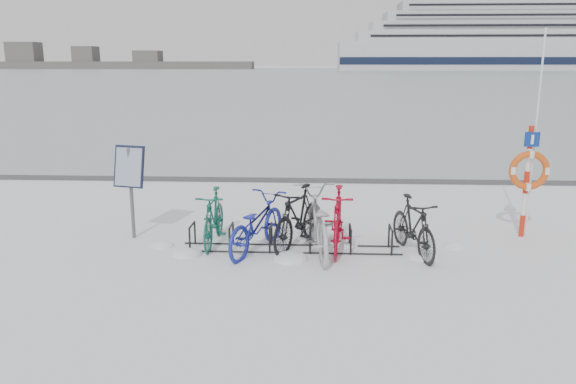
# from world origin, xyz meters

# --- Properties ---
(ground) EXTENTS (900.00, 900.00, 0.00)m
(ground) POSITION_xyz_m (0.00, 0.00, 0.00)
(ground) COLOR white
(ground) RESTS_ON ground
(ice_sheet) EXTENTS (400.00, 298.00, 0.02)m
(ice_sheet) POSITION_xyz_m (0.00, 155.00, 0.01)
(ice_sheet) COLOR #A6B2BB
(ice_sheet) RESTS_ON ground
(quay_edge) EXTENTS (400.00, 0.25, 0.10)m
(quay_edge) POSITION_xyz_m (0.00, 5.90, 0.05)
(quay_edge) COLOR #3F3F42
(quay_edge) RESTS_ON ground
(bike_rack) EXTENTS (4.00, 0.48, 0.46)m
(bike_rack) POSITION_xyz_m (0.00, 0.00, 0.18)
(bike_rack) COLOR black
(bike_rack) RESTS_ON ground
(info_board) EXTENTS (0.64, 0.37, 1.81)m
(info_board) POSITION_xyz_m (-3.08, 0.53, 1.30)
(info_board) COLOR #595B5E
(info_board) RESTS_ON ground
(lifebuoy_station) EXTENTS (0.76, 0.22, 3.94)m
(lifebuoy_station) POSITION_xyz_m (4.49, 0.98, 1.32)
(lifebuoy_station) COLOR red
(lifebuoy_station) RESTS_ON ground
(cruise_ferry) EXTENTS (129.07, 24.36, 42.41)m
(cruise_ferry) POSITION_xyz_m (72.54, 222.20, 11.55)
(cruise_ferry) COLOR silver
(cruise_ferry) RESTS_ON ground
(shoreline) EXTENTS (180.00, 12.00, 9.50)m
(shoreline) POSITION_xyz_m (-122.02, 260.00, 2.79)
(shoreline) COLOR #474747
(shoreline) RESTS_ON ground
(bike_0) EXTENTS (0.53, 1.77, 1.06)m
(bike_0) POSITION_xyz_m (-1.46, 0.32, 0.53)
(bike_0) COLOR #105743
(bike_0) RESTS_ON ground
(bike_1) EXTENTS (1.37, 2.11, 1.05)m
(bike_1) POSITION_xyz_m (-0.62, -0.04, 0.52)
(bike_1) COLOR navy
(bike_1) RESTS_ON ground
(bike_2) EXTENTS (1.28, 1.98, 1.16)m
(bike_2) POSITION_xyz_m (0.13, 0.23, 0.58)
(bike_2) COLOR black
(bike_2) RESTS_ON ground
(bike_3) EXTENTS (1.05, 2.33, 1.18)m
(bike_3) POSITION_xyz_m (0.48, -0.08, 0.59)
(bike_3) COLOR #A0A4A8
(bike_3) RESTS_ON ground
(bike_4) EXTENTS (0.69, 1.96, 1.16)m
(bike_4) POSITION_xyz_m (0.85, 0.12, 0.58)
(bike_4) COLOR #AD0822
(bike_4) RESTS_ON ground
(bike_5) EXTENTS (0.94, 1.83, 1.06)m
(bike_5) POSITION_xyz_m (2.18, -0.08, 0.53)
(bike_5) COLOR black
(bike_5) RESTS_ON ground
(snow_drifts) EXTENTS (5.87, 1.77, 0.22)m
(snow_drifts) POSITION_xyz_m (0.41, -0.05, 0.00)
(snow_drifts) COLOR white
(snow_drifts) RESTS_ON ground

